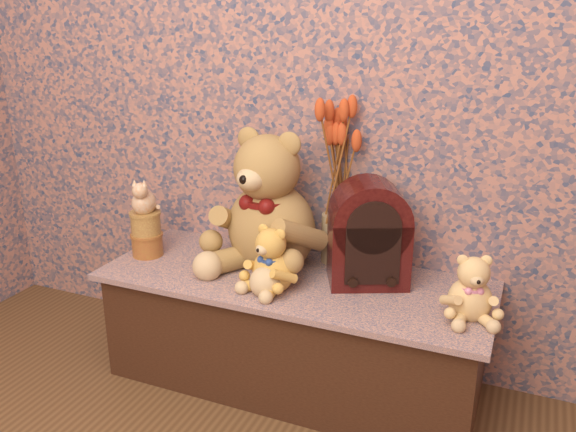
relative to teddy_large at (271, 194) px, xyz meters
name	(u,v)px	position (x,y,z in m)	size (l,w,h in m)	color
display_shelf	(293,330)	(0.12, -0.08, -0.47)	(1.35, 0.52, 0.41)	navy
teddy_large	(271,194)	(0.00, 0.00, 0.00)	(0.42, 0.50, 0.53)	#A27B3E
teddy_medium	(273,255)	(0.09, -0.18, -0.15)	(0.19, 0.22, 0.23)	gold
teddy_small	(472,284)	(0.71, -0.14, -0.16)	(0.17, 0.20, 0.22)	#E0B26A
cathedral_radio	(369,232)	(0.36, -0.01, -0.09)	(0.26, 0.19, 0.36)	black
ceramic_vase	(336,238)	(0.21, 0.12, -0.18)	(0.11, 0.11, 0.18)	tan
dried_stalks	(338,158)	(0.21, 0.12, 0.12)	(0.22, 0.22, 0.41)	#D04A21
biscuit_tin_lower	(147,245)	(-0.47, -0.11, -0.22)	(0.11, 0.11, 0.08)	#B08F33
biscuit_tin_upper	(146,224)	(-0.47, -0.11, -0.14)	(0.11, 0.11, 0.08)	#DAC65F
cat_figurine	(143,195)	(-0.47, -0.11, -0.03)	(0.10, 0.11, 0.14)	silver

